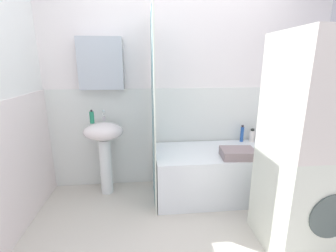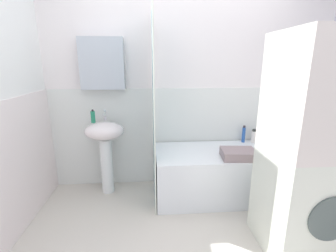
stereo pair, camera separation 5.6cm
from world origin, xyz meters
TOP-DOWN VIEW (x-y plane):
  - wall_back_tiled at (-0.05, 1.26)m, footprint 3.60×0.18m
  - sink at (-0.88, 1.03)m, footprint 0.44×0.34m
  - faucet at (-0.88, 1.11)m, footprint 0.03×0.12m
  - soap_dispenser at (-0.99, 1.02)m, footprint 0.05×0.05m
  - bathtub at (0.40, 0.87)m, footprint 1.42×0.71m
  - shower_curtain at (-0.32, 0.87)m, footprint 0.01×0.71m
  - lotion_bottle at (1.01, 1.13)m, footprint 0.04×0.04m
  - body_wash_bottle at (0.91, 1.13)m, footprint 0.06×0.06m
  - conditioner_bottle at (0.79, 1.15)m, footprint 0.04×0.04m
  - towel_folded at (0.54, 0.65)m, footprint 0.37×0.29m
  - washer_dryer_stack at (0.85, 0.02)m, footprint 0.62×0.60m

SIDE VIEW (x-z plane):
  - bathtub at x=0.40m, z-range 0.00..0.53m
  - towel_folded at x=0.54m, z-range 0.53..0.63m
  - body_wash_bottle at x=0.91m, z-range 0.53..0.69m
  - lotion_bottle at x=1.01m, z-range 0.53..0.70m
  - sink at x=-0.88m, z-range 0.20..1.05m
  - conditioner_bottle at x=0.79m, z-range 0.53..0.74m
  - washer_dryer_stack at x=0.85m, z-range 0.00..1.71m
  - faucet at x=-0.88m, z-range 0.85..0.97m
  - soap_dispenser at x=-0.99m, z-range 0.84..0.99m
  - shower_curtain at x=-0.32m, z-range 0.00..2.00m
  - wall_back_tiled at x=-0.05m, z-range -0.06..2.34m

